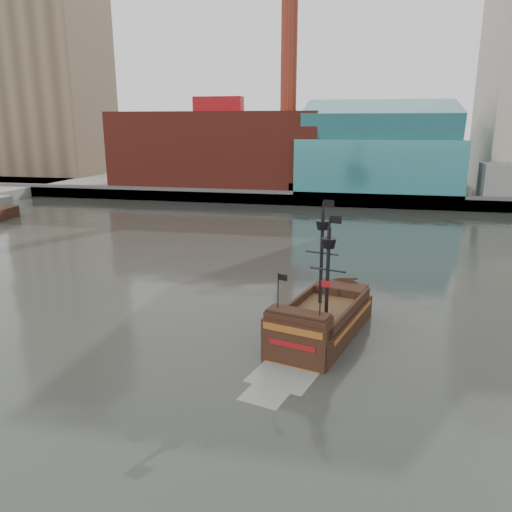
# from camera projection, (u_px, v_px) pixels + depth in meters

# --- Properties ---
(ground) EXTENTS (400.00, 400.00, 0.00)m
(ground) POSITION_uv_depth(u_px,v_px,m) (235.00, 354.00, 33.21)
(ground) COLOR #282A25
(ground) RESTS_ON ground
(promenade_far) EXTENTS (220.00, 60.00, 2.00)m
(promenade_far) POSITION_uv_depth(u_px,v_px,m) (331.00, 182.00, 119.79)
(promenade_far) COLOR slate
(promenade_far) RESTS_ON ground
(seawall) EXTENTS (220.00, 1.00, 2.60)m
(seawall) POSITION_uv_depth(u_px,v_px,m) (320.00, 199.00, 91.87)
(seawall) COLOR #4C4C49
(seawall) RESTS_ON ground
(skyline) EXTENTS (149.00, 45.00, 62.00)m
(skyline) POSITION_uv_depth(u_px,v_px,m) (358.00, 76.00, 105.61)
(skyline) COLOR brown
(skyline) RESTS_ON promenade_far
(pirate_ship) EXTENTS (7.57, 14.44, 10.36)m
(pirate_ship) POSITION_uv_depth(u_px,v_px,m) (321.00, 324.00, 35.71)
(pirate_ship) COLOR black
(pirate_ship) RESTS_ON ground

